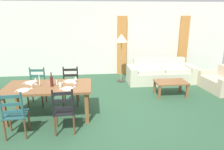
{
  "coord_description": "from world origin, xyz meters",
  "views": [
    {
      "loc": [
        -0.5,
        -4.61,
        2.31
      ],
      "look_at": [
        -0.0,
        0.56,
        0.75
      ],
      "focal_mm": 33.34,
      "sensor_mm": 36.0,
      "label": 1
    }
  ],
  "objects_px": {
    "wine_glass_near_right": "(74,82)",
    "coffee_table": "(171,84)",
    "wine_glass_far_left": "(35,80)",
    "couch": "(161,74)",
    "dining_chair_far_left": "(37,87)",
    "dining_chair_far_right": "(71,86)",
    "dining_chair_near_right": "(64,111)",
    "wine_bottle": "(52,81)",
    "dining_table": "(48,89)",
    "dining_chair_near_left": "(15,114)",
    "coffee_cup_primary": "(60,85)",
    "armchair_upholstered": "(221,82)",
    "wine_glass_far_right": "(76,78)",
    "wine_glass_near_left": "(31,83)",
    "standing_lamp": "(121,41)"
  },
  "relations": [
    {
      "from": "dining_table",
      "to": "wine_glass_near_right",
      "type": "height_order",
      "value": "wine_glass_near_right"
    },
    {
      "from": "armchair_upholstered",
      "to": "coffee_cup_primary",
      "type": "bearing_deg",
      "value": -164.14
    },
    {
      "from": "coffee_table",
      "to": "dining_chair_far_left",
      "type": "bearing_deg",
      "value": -176.25
    },
    {
      "from": "coffee_cup_primary",
      "to": "dining_table",
      "type": "bearing_deg",
      "value": 163.49
    },
    {
      "from": "standing_lamp",
      "to": "dining_chair_far_right",
      "type": "bearing_deg",
      "value": -133.33
    },
    {
      "from": "dining_chair_near_right",
      "to": "coffee_cup_primary",
      "type": "distance_m",
      "value": 0.72
    },
    {
      "from": "wine_glass_near_left",
      "to": "wine_glass_far_right",
      "type": "height_order",
      "value": "same"
    },
    {
      "from": "dining_table",
      "to": "couch",
      "type": "relative_size",
      "value": 0.83
    },
    {
      "from": "dining_chair_far_left",
      "to": "coffee_cup_primary",
      "type": "relative_size",
      "value": 10.67
    },
    {
      "from": "wine_glass_far_right",
      "to": "armchair_upholstered",
      "type": "distance_m",
      "value": 4.52
    },
    {
      "from": "wine_glass_far_left",
      "to": "armchair_upholstered",
      "type": "relative_size",
      "value": 0.13
    },
    {
      "from": "dining_table",
      "to": "wine_glass_near_right",
      "type": "xyz_separation_m",
      "value": [
        0.59,
        -0.13,
        0.2
      ]
    },
    {
      "from": "dining_chair_near_right",
      "to": "coffee_cup_primary",
      "type": "bearing_deg",
      "value": 102.52
    },
    {
      "from": "wine_glass_near_right",
      "to": "wine_glass_far_left",
      "type": "relative_size",
      "value": 1.0
    },
    {
      "from": "wine_glass_near_left",
      "to": "wine_glass_far_right",
      "type": "bearing_deg",
      "value": 16.82
    },
    {
      "from": "dining_chair_near_right",
      "to": "wine_bottle",
      "type": "xyz_separation_m",
      "value": [
        -0.32,
        0.68,
        0.39
      ]
    },
    {
      "from": "dining_chair_near_right",
      "to": "wine_glass_near_right",
      "type": "distance_m",
      "value": 0.73
    },
    {
      "from": "dining_chair_far_right",
      "to": "couch",
      "type": "xyz_separation_m",
      "value": [
        2.92,
        1.48,
        -0.19
      ]
    },
    {
      "from": "wine_glass_far_right",
      "to": "couch",
      "type": "bearing_deg",
      "value": 36.99
    },
    {
      "from": "wine_glass_near_right",
      "to": "wine_glass_far_left",
      "type": "height_order",
      "value": "same"
    },
    {
      "from": "dining_chair_far_left",
      "to": "dining_table",
      "type": "bearing_deg",
      "value": -58.99
    },
    {
      "from": "wine_glass_far_left",
      "to": "couch",
      "type": "relative_size",
      "value": 0.07
    },
    {
      "from": "dining_chair_near_left",
      "to": "wine_glass_far_right",
      "type": "height_order",
      "value": "dining_chair_near_left"
    },
    {
      "from": "dining_chair_far_right",
      "to": "coffee_cup_primary",
      "type": "distance_m",
      "value": 0.88
    },
    {
      "from": "wine_glass_near_right",
      "to": "coffee_table",
      "type": "height_order",
      "value": "wine_glass_near_right"
    },
    {
      "from": "dining_chair_near_right",
      "to": "couch",
      "type": "bearing_deg",
      "value": 45.1
    },
    {
      "from": "dining_chair_near_right",
      "to": "wine_glass_near_right",
      "type": "relative_size",
      "value": 5.96
    },
    {
      "from": "dining_chair_far_left",
      "to": "dining_chair_far_right",
      "type": "relative_size",
      "value": 1.0
    },
    {
      "from": "dining_chair_far_left",
      "to": "wine_glass_far_right",
      "type": "bearing_deg",
      "value": -29.66
    },
    {
      "from": "dining_chair_far_right",
      "to": "wine_glass_near_left",
      "type": "height_order",
      "value": "dining_chair_far_right"
    },
    {
      "from": "dining_chair_near_left",
      "to": "dining_chair_far_left",
      "type": "xyz_separation_m",
      "value": [
        0.04,
        1.53,
        0.0
      ]
    },
    {
      "from": "dining_chair_near_left",
      "to": "coffee_cup_primary",
      "type": "height_order",
      "value": "dining_chair_near_left"
    },
    {
      "from": "dining_chair_near_left",
      "to": "dining_chair_far_right",
      "type": "height_order",
      "value": "same"
    },
    {
      "from": "dining_chair_far_left",
      "to": "wine_glass_near_left",
      "type": "relative_size",
      "value": 5.96
    },
    {
      "from": "coffee_cup_primary",
      "to": "wine_glass_near_right",
      "type": "bearing_deg",
      "value": -7.73
    },
    {
      "from": "dining_chair_far_left",
      "to": "wine_bottle",
      "type": "relative_size",
      "value": 3.04
    },
    {
      "from": "dining_chair_near_right",
      "to": "dining_table",
      "type": "bearing_deg",
      "value": 120.31
    },
    {
      "from": "wine_bottle",
      "to": "wine_glass_near_left",
      "type": "relative_size",
      "value": 1.96
    },
    {
      "from": "dining_chair_near_right",
      "to": "dining_chair_far_right",
      "type": "height_order",
      "value": "same"
    },
    {
      "from": "dining_table",
      "to": "wine_glass_near_right",
      "type": "relative_size",
      "value": 11.8
    },
    {
      "from": "dining_table",
      "to": "dining_chair_near_right",
      "type": "relative_size",
      "value": 1.98
    },
    {
      "from": "wine_bottle",
      "to": "coffee_table",
      "type": "height_order",
      "value": "wine_bottle"
    },
    {
      "from": "wine_bottle",
      "to": "wine_glass_near_right",
      "type": "bearing_deg",
      "value": -10.56
    },
    {
      "from": "dining_chair_far_left",
      "to": "wine_bottle",
      "type": "xyz_separation_m",
      "value": [
        0.54,
        -0.78,
        0.39
      ]
    },
    {
      "from": "wine_bottle",
      "to": "wine_glass_far_left",
      "type": "bearing_deg",
      "value": 156.44
    },
    {
      "from": "dining_chair_near_left",
      "to": "dining_chair_far_right",
      "type": "bearing_deg",
      "value": 59.27
    },
    {
      "from": "dining_chair_near_right",
      "to": "dining_chair_far_left",
      "type": "xyz_separation_m",
      "value": [
        -0.87,
        1.46,
        0.0
      ]
    },
    {
      "from": "dining_chair_near_left",
      "to": "wine_glass_near_right",
      "type": "xyz_separation_m",
      "value": [
        1.08,
        0.66,
        0.38
      ]
    },
    {
      "from": "wine_glass_far_left",
      "to": "coffee_cup_primary",
      "type": "distance_m",
      "value": 0.62
    },
    {
      "from": "wine_glass_far_left",
      "to": "wine_bottle",
      "type": "bearing_deg",
      "value": -23.56
    }
  ]
}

